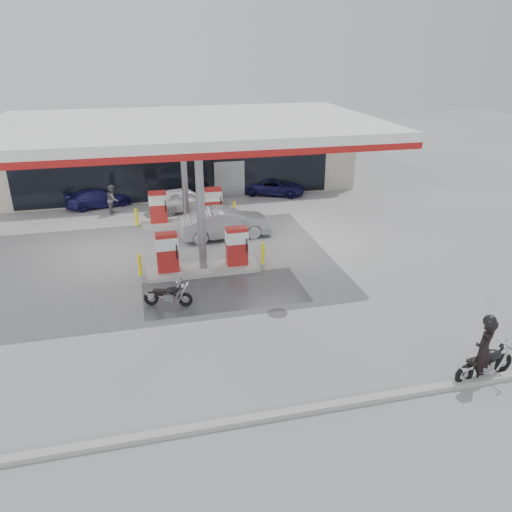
# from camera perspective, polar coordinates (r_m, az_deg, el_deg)

# --- Properties ---
(ground) EXTENTS (90.00, 90.00, 0.00)m
(ground) POSITION_cam_1_polar(r_m,az_deg,el_deg) (18.70, -5.14, -4.27)
(ground) COLOR gray
(ground) RESTS_ON ground
(wet_patch) EXTENTS (6.00, 3.00, 0.00)m
(wet_patch) POSITION_cam_1_polar(r_m,az_deg,el_deg) (18.76, -3.63, -4.11)
(wet_patch) COLOR #4C4C4F
(wet_patch) RESTS_ON ground
(drain_cover) EXTENTS (0.70, 0.70, 0.01)m
(drain_cover) POSITION_cam_1_polar(r_m,az_deg,el_deg) (17.35, 2.47, -6.53)
(drain_cover) COLOR #38383A
(drain_cover) RESTS_ON ground
(kerb) EXTENTS (28.00, 0.25, 0.15)m
(kerb) POSITION_cam_1_polar(r_m,az_deg,el_deg) (12.94, -0.09, -18.12)
(kerb) COLOR gray
(kerb) RESTS_ON ground
(store_building) EXTENTS (22.00, 8.22, 4.00)m
(store_building) POSITION_cam_1_polar(r_m,az_deg,el_deg) (33.11, -9.63, 11.49)
(store_building) COLOR beige
(store_building) RESTS_ON ground
(canopy) EXTENTS (16.00, 10.02, 5.51)m
(canopy) POSITION_cam_1_polar(r_m,az_deg,el_deg) (21.80, -7.76, 14.27)
(canopy) COLOR silver
(canopy) RESTS_ON ground
(pump_island_near) EXTENTS (5.14, 1.30, 1.78)m
(pump_island_near) POSITION_cam_1_polar(r_m,az_deg,el_deg) (20.19, -6.10, 0.09)
(pump_island_near) COLOR #9E9E99
(pump_island_near) RESTS_ON ground
(pump_island_far) EXTENTS (5.14, 1.30, 1.78)m
(pump_island_far) POSITION_cam_1_polar(r_m,az_deg,el_deg) (25.78, -7.97, 5.22)
(pump_island_far) COLOR #9E9E99
(pump_island_far) RESTS_ON ground
(main_motorcycle) EXTENTS (2.01, 0.77, 1.03)m
(main_motorcycle) POSITION_cam_1_polar(r_m,az_deg,el_deg) (15.45, 24.77, -11.09)
(main_motorcycle) COLOR black
(main_motorcycle) RESTS_ON ground
(biker_main) EXTENTS (0.83, 0.74, 1.90)m
(biker_main) POSITION_cam_1_polar(r_m,az_deg,el_deg) (15.06, 24.58, -9.75)
(biker_main) COLOR black
(biker_main) RESTS_ON ground
(parked_motorcycle) EXTENTS (1.71, 0.84, 0.90)m
(parked_motorcycle) POSITION_cam_1_polar(r_m,az_deg,el_deg) (17.89, -9.94, -4.47)
(parked_motorcycle) COLOR black
(parked_motorcycle) RESTS_ON ground
(sedan_white) EXTENTS (3.93, 2.19, 1.26)m
(sedan_white) POSITION_cam_1_polar(r_m,az_deg,el_deg) (27.91, -8.16, 6.45)
(sedan_white) COLOR white
(sedan_white) RESTS_ON ground
(attendant) EXTENTS (0.65, 0.81, 1.59)m
(attendant) POSITION_cam_1_polar(r_m,az_deg,el_deg) (28.11, -16.06, 6.24)
(attendant) COLOR #4F5053
(attendant) RESTS_ON ground
(hatchback_silver) EXTENTS (4.40, 1.76, 1.42)m
(hatchback_silver) POSITION_cam_1_polar(r_m,az_deg,el_deg) (23.72, -3.58, 3.79)
(hatchback_silver) COLOR gray
(hatchback_silver) RESTS_ON ground
(parked_car_left) EXTENTS (3.94, 2.43, 1.07)m
(parked_car_left) POSITION_cam_1_polar(r_m,az_deg,el_deg) (29.64, -17.54, 6.40)
(parked_car_left) COLOR #17184F
(parked_car_left) RESTS_ON ground
(parked_car_right) EXTENTS (4.01, 2.99, 1.01)m
(parked_car_right) POSITION_cam_1_polar(r_m,az_deg,el_deg) (30.65, 2.16, 7.96)
(parked_car_right) COLOR #151445
(parked_car_right) RESTS_ON ground
(biker_walking) EXTENTS (0.98, 0.56, 1.58)m
(biker_walking) POSITION_cam_1_polar(r_m,az_deg,el_deg) (29.52, -6.16, 7.81)
(biker_walking) COLOR black
(biker_walking) RESTS_ON ground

